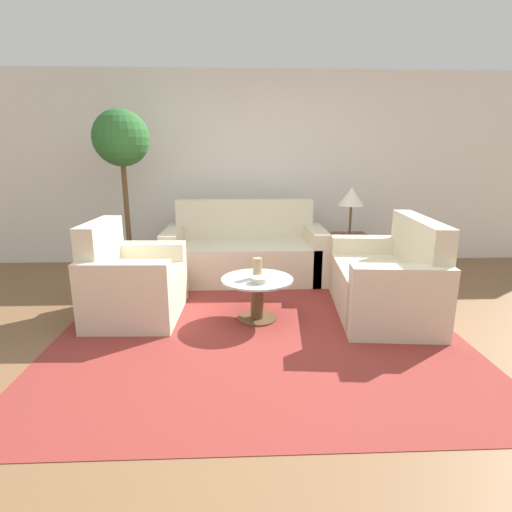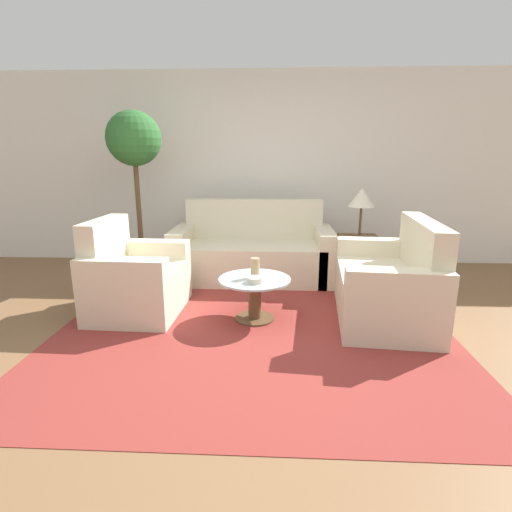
% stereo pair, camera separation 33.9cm
% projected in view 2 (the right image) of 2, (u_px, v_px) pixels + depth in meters
% --- Properties ---
extents(ground_plane, '(14.00, 14.00, 0.00)m').
position_uv_depth(ground_plane, '(252.00, 350.00, 3.15)').
color(ground_plane, brown).
extents(wall_back, '(10.00, 0.06, 2.60)m').
position_uv_depth(wall_back, '(264.00, 170.00, 5.55)').
color(wall_back, white).
rests_on(wall_back, ground_plane).
extents(rug, '(3.41, 3.52, 0.01)m').
position_uv_depth(rug, '(255.00, 319.00, 3.75)').
color(rug, maroon).
rests_on(rug, ground_plane).
extents(sofa_main, '(1.93, 0.86, 0.95)m').
position_uv_depth(sofa_main, '(253.00, 253.00, 4.98)').
color(sofa_main, beige).
rests_on(sofa_main, ground_plane).
extents(armchair, '(0.83, 0.98, 0.91)m').
position_uv_depth(armchair, '(133.00, 282.00, 3.87)').
color(armchair, beige).
rests_on(armchair, ground_plane).
extents(loveseat, '(0.94, 1.46, 0.93)m').
position_uv_depth(loveseat, '(392.00, 286.00, 3.73)').
color(loveseat, beige).
rests_on(loveseat, ground_plane).
extents(coffee_table, '(0.66, 0.66, 0.40)m').
position_uv_depth(coffee_table, '(255.00, 293.00, 3.68)').
color(coffee_table, brown).
rests_on(coffee_table, ground_plane).
extents(side_table, '(0.47, 0.47, 0.54)m').
position_uv_depth(side_table, '(358.00, 258.00, 4.89)').
color(side_table, brown).
rests_on(side_table, ground_plane).
extents(table_lamp, '(0.32, 0.32, 0.58)m').
position_uv_depth(table_lamp, '(362.00, 199.00, 4.71)').
color(table_lamp, brown).
rests_on(table_lamp, side_table).
extents(potted_plant, '(0.65, 0.65, 2.02)m').
position_uv_depth(potted_plant, '(135.00, 164.00, 4.84)').
color(potted_plant, '#3D3833').
rests_on(potted_plant, ground_plane).
extents(vase, '(0.08, 0.08, 0.19)m').
position_uv_depth(vase, '(255.00, 268.00, 3.65)').
color(vase, tan).
rests_on(vase, coffee_table).
extents(bowl, '(0.14, 0.14, 0.05)m').
position_uv_depth(bowl, '(255.00, 280.00, 3.52)').
color(bowl, beige).
rests_on(bowl, coffee_table).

